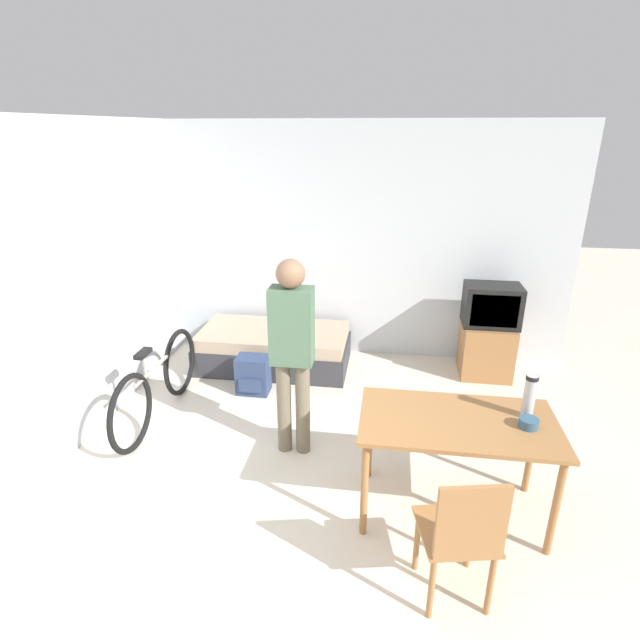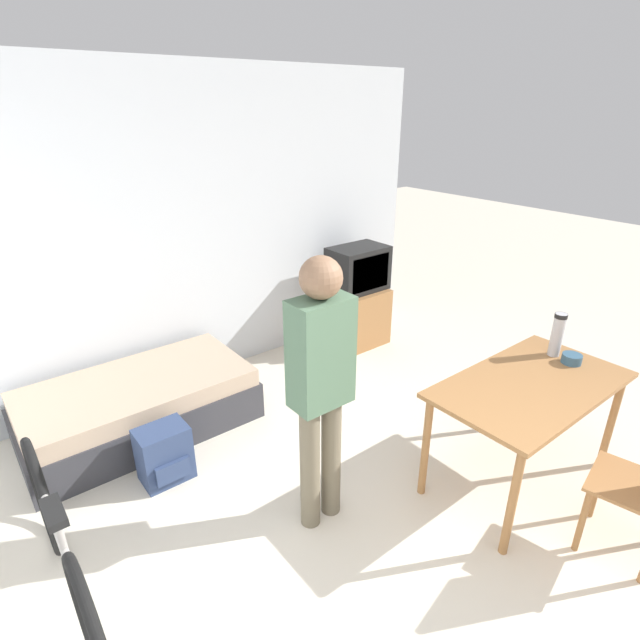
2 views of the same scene
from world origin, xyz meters
TOP-DOWN VIEW (x-y plane):
  - ground_plane at (0.00, 0.00)m, footprint 20.00×20.00m
  - wall_back at (0.00, 3.47)m, footprint 5.13×0.06m
  - wall_left at (-2.10, 1.72)m, footprint 0.06×4.44m
  - daybed at (-0.75, 2.91)m, footprint 1.71×0.89m
  - tv at (1.64, 3.04)m, footprint 0.59×0.51m
  - dining_table at (1.05, 0.77)m, footprint 1.32×0.74m
  - wooden_chair at (1.01, -0.01)m, footprint 0.49×0.49m
  - bicycle at (-1.57, 1.65)m, footprint 0.08×1.69m
  - person_standing at (-0.20, 1.33)m, footprint 0.34×0.23m
  - thermos_flask at (1.51, 0.88)m, footprint 0.08×0.08m
  - mate_bowl at (1.49, 0.75)m, footprint 0.13×0.13m
  - backpack at (-0.82, 2.26)m, footprint 0.33×0.27m

SIDE VIEW (x-z plane):
  - ground_plane at x=0.00m, z-range 0.00..0.00m
  - backpack at x=-0.82m, z-range 0.00..0.40m
  - daybed at x=-0.75m, z-range 0.00..0.44m
  - bicycle at x=-1.57m, z-range -0.03..0.74m
  - tv at x=1.64m, z-range -0.02..1.02m
  - wooden_chair at x=1.01m, z-range 0.06..0.98m
  - dining_table at x=1.05m, z-range 0.29..1.05m
  - mate_bowl at x=1.49m, z-range 0.76..0.83m
  - thermos_flask at x=1.51m, z-range 0.78..1.09m
  - person_standing at x=-0.20m, z-range 0.14..1.83m
  - wall_back at x=0.00m, z-range 0.00..2.70m
  - wall_left at x=-2.10m, z-range 0.00..2.70m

